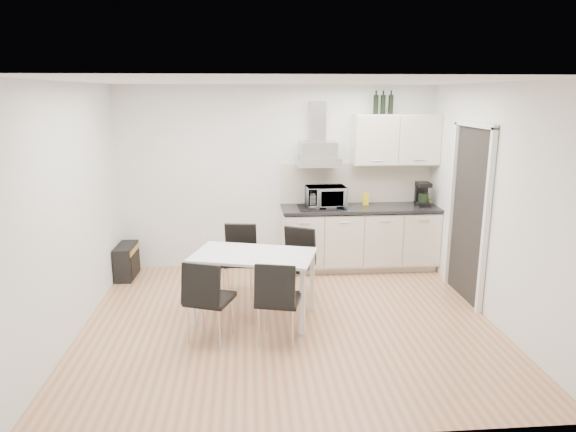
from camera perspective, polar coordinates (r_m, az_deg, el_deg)
name	(u,v)px	position (r m, az deg, el deg)	size (l,w,h in m)	color
ground	(289,321)	(5.85, 0.10, -11.63)	(4.50, 4.50, 0.00)	tan
wall_back	(278,178)	(7.38, -1.17, 4.28)	(4.50, 0.10, 2.60)	silver
wall_front	(313,272)	(3.51, 2.78, -6.24)	(4.50, 0.10, 2.60)	silver
wall_left	(70,212)	(5.71, -23.04, 0.43)	(0.10, 4.00, 2.60)	silver
wall_right	(494,204)	(6.04, 21.91, 1.20)	(0.10, 4.00, 2.60)	silver
ceiling	(289,81)	(5.30, 0.11, 14.75)	(4.50, 4.50, 0.00)	white
doorway	(467,215)	(6.56, 19.32, 0.10)	(0.08, 1.04, 2.10)	white
kitchenette	(362,212)	(7.38, 8.23, 0.42)	(2.22, 0.64, 2.52)	beige
dining_table	(254,261)	(5.74, -3.83, -5.04)	(1.48, 1.09, 0.75)	white
chair_far_left	(239,261)	(6.44, -5.48, -5.05)	(0.44, 0.50, 0.88)	black
chair_far_right	(294,266)	(6.26, 0.64, -5.57)	(0.44, 0.50, 0.88)	black
chair_near_left	(210,300)	(5.34, -8.64, -9.19)	(0.44, 0.50, 0.88)	black
chair_near_right	(279,300)	(5.26, -1.05, -9.37)	(0.44, 0.50, 0.88)	black
guitar_amp	(127,261)	(7.43, -17.50, -4.81)	(0.25, 0.56, 0.46)	black
floor_speaker	(225,259)	(7.56, -7.03, -4.75)	(0.15, 0.14, 0.26)	black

